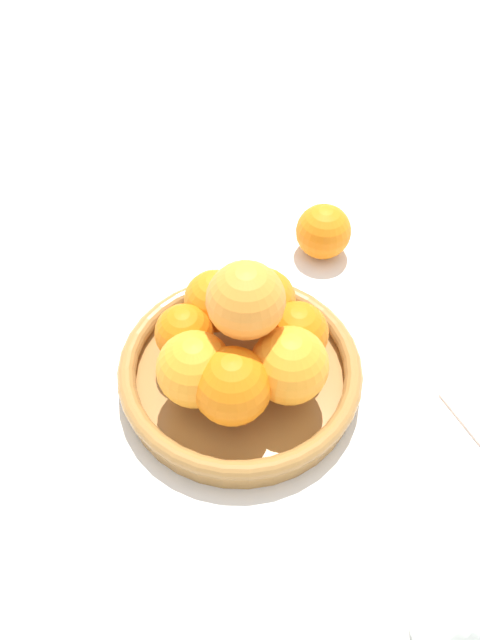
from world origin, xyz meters
TOP-DOWN VIEW (x-y plane):
  - ground_plane at (0.00, 0.00)m, footprint 4.00×4.00m
  - fruit_bowl at (0.00, 0.00)m, footprint 0.28×0.28m
  - orange_pile at (-0.01, -0.00)m, footprint 0.20×0.19m
  - stray_orange at (0.23, -0.08)m, footprint 0.07×0.07m
  - drinking_glass at (-0.24, -0.22)m, footprint 0.07×0.07m

SIDE VIEW (x-z plane):
  - ground_plane at x=0.00m, z-range 0.00..0.00m
  - fruit_bowl at x=0.00m, z-range 0.00..0.04m
  - stray_orange at x=0.23m, z-range 0.00..0.07m
  - drinking_glass at x=-0.24m, z-range 0.00..0.12m
  - orange_pile at x=-0.01m, z-range 0.02..0.16m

